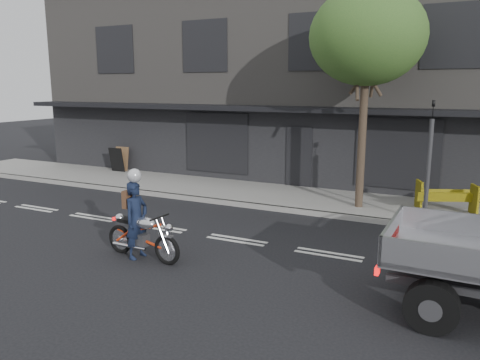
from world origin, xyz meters
name	(u,v)px	position (x,y,z in m)	size (l,w,h in m)	color
ground	(237,240)	(0.00, 0.00, 0.00)	(80.00, 80.00, 0.00)	black
sidewalk	(297,198)	(0.00, 4.70, 0.07)	(32.00, 3.20, 0.15)	gray
kerb	(280,209)	(0.00, 3.10, 0.07)	(32.00, 0.20, 0.15)	gray
building_main	(347,83)	(0.00, 11.30, 4.00)	(26.00, 10.00, 8.00)	slate
street_tree	(367,37)	(2.20, 4.20, 5.28)	(3.40, 3.40, 6.74)	#382B21
traffic_light_pole	(428,168)	(4.20, 3.35, 1.65)	(0.12, 0.12, 3.50)	#2D2D30
motorcycle	(142,235)	(-1.36, -2.08, 0.56)	(2.11, 0.61, 1.09)	black
rider	(136,220)	(-1.51, -2.08, 0.89)	(0.65, 0.42, 1.77)	black
construction_barrier	(446,198)	(4.67, 4.52, 0.61)	(1.64, 0.66, 0.92)	yellow
sandwich_board	(117,160)	(-8.67, 5.64, 0.68)	(0.67, 0.45, 1.06)	black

